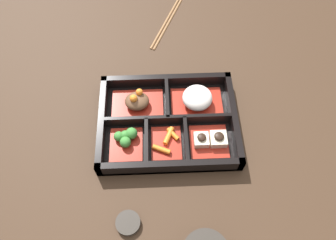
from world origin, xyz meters
TOP-DOWN VIEW (x-y plane):
  - ground_plane at (0.00, 0.00)m, footprint 3.00×3.00m
  - bento_base at (0.00, 0.00)m, footprint 0.32×0.24m
  - bento_rim at (-0.00, -0.00)m, footprint 0.32×0.24m
  - bowl_stew at (-0.07, 0.05)m, footprint 0.12×0.09m
  - bowl_rice at (0.07, 0.05)m, footprint 0.12×0.09m
  - bowl_greens at (-0.10, -0.05)m, footprint 0.07×0.08m
  - bowl_carrots at (-0.01, -0.05)m, footprint 0.07×0.08m
  - bowl_tofu at (0.09, -0.05)m, footprint 0.09×0.08m
  - chopsticks at (0.01, 0.34)m, footprint 0.10×0.21m
  - sauce_dish at (-0.09, -0.23)m, footprint 0.05×0.05m

SIDE VIEW (x-z plane):
  - ground_plane at x=0.00m, z-range 0.00..0.00m
  - chopsticks at x=0.01m, z-range 0.00..0.01m
  - bento_base at x=0.00m, z-range 0.00..0.01m
  - sauce_dish at x=-0.09m, z-range 0.00..0.01m
  - bowl_carrots at x=-0.01m, z-range 0.01..0.02m
  - bowl_tofu at x=0.09m, z-range 0.00..0.04m
  - bento_rim at x=0.00m, z-range 0.00..0.04m
  - bowl_greens at x=-0.10m, z-range 0.01..0.04m
  - bowl_stew at x=-0.07m, z-range 0.00..0.05m
  - bowl_rice at x=0.07m, z-range 0.01..0.05m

